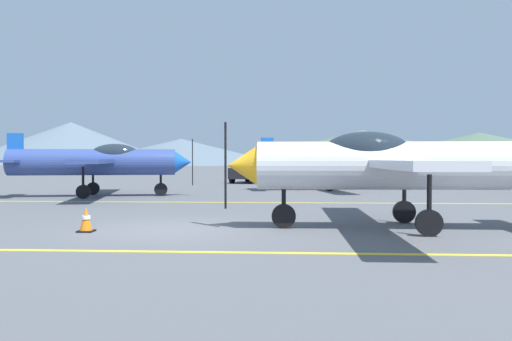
{
  "coord_description": "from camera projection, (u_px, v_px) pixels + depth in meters",
  "views": [
    {
      "loc": [
        2.81,
        -12.39,
        1.74
      ],
      "look_at": [
        1.5,
        10.0,
        1.2
      ],
      "focal_mm": 36.19,
      "sensor_mm": 36.0,
      "label": 1
    }
  ],
  "objects": [
    {
      "name": "hill_left",
      "position": [
        71.0,
        143.0,
        157.84
      ],
      "size": [
        64.51,
        64.51,
        12.78
      ],
      "primitive_type": "cone",
      "color": "slate",
      "rests_on": "ground_plane"
    },
    {
      "name": "apron_line_far",
      "position": [
        214.0,
        202.0,
        20.2
      ],
      "size": [
        80.0,
        0.16,
        0.01
      ],
      "primitive_type": "cube",
      "color": "yellow",
      "rests_on": "ground_plane"
    },
    {
      "name": "apron_line_near",
      "position": [
        134.0,
        251.0,
        9.56
      ],
      "size": [
        80.0,
        0.16,
        0.01
      ],
      "primitive_type": "cube",
      "color": "yellow",
      "rests_on": "ground_plane"
    },
    {
      "name": "ground_plane",
      "position": [
        171.0,
        229.0,
        12.58
      ],
      "size": [
        400.0,
        400.0,
        0.0
      ],
      "primitive_type": "plane",
      "color": "#54565B"
    },
    {
      "name": "hill_centerleft",
      "position": [
        181.0,
        152.0,
        142.71
      ],
      "size": [
        57.74,
        57.74,
        7.12
      ],
      "primitive_type": "cone",
      "color": "slate",
      "rests_on": "ground_plane"
    },
    {
      "name": "traffic_cone_front",
      "position": [
        86.0,
        220.0,
        12.12
      ],
      "size": [
        0.36,
        0.36,
        0.59
      ],
      "color": "black",
      "rests_on": "ground_plane"
    },
    {
      "name": "car_sedan",
      "position": [
        252.0,
        171.0,
        36.62
      ],
      "size": [
        3.03,
        4.64,
        1.62
      ],
      "color": "black",
      "rests_on": "ground_plane"
    },
    {
      "name": "airplane_far",
      "position": [
        333.0,
        161.0,
        28.18
      ],
      "size": [
        8.31,
        9.49,
        2.84
      ],
      "color": "silver",
      "rests_on": "ground_plane"
    },
    {
      "name": "hill_centerright",
      "position": [
        363.0,
        147.0,
        161.5
      ],
      "size": [
        84.25,
        84.25,
        10.6
      ],
      "primitive_type": "cone",
      "color": "#4C6651",
      "rests_on": "ground_plane"
    },
    {
      "name": "hill_right",
      "position": [
        479.0,
        148.0,
        166.84
      ],
      "size": [
        85.37,
        85.37,
        10.05
      ],
      "primitive_type": "cone",
      "color": "#4C6651",
      "rests_on": "ground_plane"
    },
    {
      "name": "airplane_near",
      "position": [
        394.0,
        164.0,
        12.59
      ],
      "size": [
        8.18,
        9.45,
        2.84
      ],
      "color": "silver",
      "rests_on": "ground_plane"
    },
    {
      "name": "airplane_mid",
      "position": [
        100.0,
        161.0,
        23.26
      ],
      "size": [
        8.31,
        9.49,
        2.84
      ],
      "color": "#33478C",
      "rests_on": "ground_plane"
    }
  ]
}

